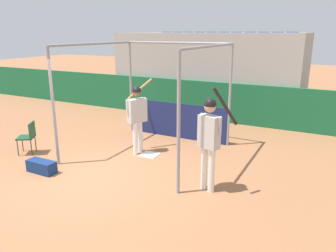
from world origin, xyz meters
TOP-DOWN VIEW (x-y plane):
  - ground_plane at (0.00, 0.00)m, footprint 60.00×60.00m
  - outfield_wall at (0.00, 5.78)m, footprint 24.00×0.12m
  - bleacher_section at (0.00, 7.44)m, footprint 7.05×3.20m
  - batting_cage at (0.41, 2.77)m, footprint 3.27×3.27m
  - home_plate at (0.45, 1.78)m, footprint 0.44×0.44m
  - player_batter at (0.10, 1.79)m, footprint 0.57×0.95m
  - player_waiting at (2.49, 0.64)m, footprint 0.78×0.50m
  - folding_chair at (-2.38, 0.45)m, footprint 0.55×0.55m
  - equipment_bag at (-1.16, -0.29)m, footprint 0.70×0.28m
  - baseball at (-0.42, 2.56)m, footprint 0.07×0.07m

SIDE VIEW (x-z plane):
  - ground_plane at x=0.00m, z-range 0.00..0.00m
  - home_plate at x=0.45m, z-range 0.00..0.02m
  - baseball at x=-0.42m, z-range 0.00..0.07m
  - equipment_bag at x=-1.16m, z-range 0.00..0.28m
  - folding_chair at x=-2.38m, z-range 0.10..0.94m
  - outfield_wall at x=0.00m, z-range 0.00..1.39m
  - player_batter at x=0.10m, z-range 0.13..2.02m
  - player_waiting at x=2.49m, z-range 0.08..2.24m
  - batting_cage at x=0.41m, z-range -0.18..2.62m
  - bleacher_section at x=0.00m, z-range 0.00..3.07m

